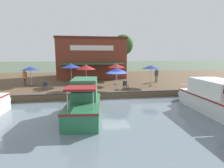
% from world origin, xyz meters
% --- Properties ---
extents(ground_plane, '(220.00, 220.00, 0.00)m').
position_xyz_m(ground_plane, '(0.00, 0.00, 0.00)').
color(ground_plane, '#4C5B47').
extents(quay_deck, '(22.00, 56.00, 0.60)m').
position_xyz_m(quay_deck, '(-11.00, 0.00, 0.30)').
color(quay_deck, brown).
rests_on(quay_deck, ground).
extents(quay_edge_fender, '(0.20, 50.40, 0.10)m').
position_xyz_m(quay_edge_fender, '(-0.10, 0.00, 0.65)').
color(quay_edge_fender, '#2D2D33').
rests_on(quay_edge_fender, quay_deck).
extents(waterfront_restaurant, '(9.43, 10.24, 6.07)m').
position_xyz_m(waterfront_restaurant, '(-13.29, -1.55, 3.64)').
color(waterfront_restaurant, brown).
rests_on(waterfront_restaurant, quay_deck).
extents(patio_umbrella_far_corner, '(2.03, 2.03, 2.39)m').
position_xyz_m(patio_umbrella_far_corner, '(-3.11, 4.66, 2.76)').
color(patio_umbrella_far_corner, '#B7B7B7').
rests_on(patio_umbrella_far_corner, quay_deck).
extents(patio_umbrella_mid_patio_left, '(2.27, 2.27, 2.26)m').
position_xyz_m(patio_umbrella_mid_patio_left, '(-1.57, 0.50, 2.56)').
color(patio_umbrella_mid_patio_left, '#B7B7B7').
rests_on(patio_umbrella_mid_patio_left, quay_deck).
extents(patio_umbrella_mid_patio_right, '(1.97, 1.97, 2.24)m').
position_xyz_m(patio_umbrella_mid_patio_right, '(-5.30, -8.66, 2.60)').
color(patio_umbrella_mid_patio_right, '#B7B7B7').
rests_on(patio_umbrella_mid_patio_right, quay_deck).
extents(patio_umbrella_back_row, '(1.97, 1.97, 2.52)m').
position_xyz_m(patio_umbrella_back_row, '(-2.55, -2.53, 2.85)').
color(patio_umbrella_back_row, '#B7B7B7').
rests_on(patio_umbrella_back_row, quay_deck).
extents(patio_umbrella_by_entrance, '(2.19, 2.19, 2.54)m').
position_xyz_m(patio_umbrella_by_entrance, '(-5.00, -4.19, 2.87)').
color(patio_umbrella_by_entrance, '#B7B7B7').
rests_on(patio_umbrella_by_entrance, quay_deck).
extents(patio_umbrella_near_quay_edge, '(2.03, 2.03, 2.52)m').
position_xyz_m(patio_umbrella_near_quay_edge, '(-4.79, 1.00, 2.84)').
color(patio_umbrella_near_quay_edge, '#B7B7B7').
rests_on(patio_umbrella_near_quay_edge, quay_deck).
extents(cafe_chair_far_corner_seat, '(0.51, 0.51, 0.85)m').
position_xyz_m(cafe_chair_far_corner_seat, '(-1.58, 1.37, 1.08)').
color(cafe_chair_far_corner_seat, '#2D2D33').
rests_on(cafe_chair_far_corner_seat, quay_deck).
extents(cafe_chair_facing_river, '(0.48, 0.48, 0.85)m').
position_xyz_m(cafe_chair_facing_river, '(-1.74, 11.98, 1.08)').
color(cafe_chair_facing_river, '#2D2D33').
rests_on(cafe_chair_facing_river, quay_deck).
extents(cafe_chair_back_row_seat, '(0.48, 0.48, 0.85)m').
position_xyz_m(cafe_chair_back_row_seat, '(-2.21, -6.54, 1.08)').
color(cafe_chair_back_row_seat, '#2D2D33').
rests_on(cafe_chair_back_row_seat, quay_deck).
extents(person_near_entrance, '(0.51, 0.51, 1.79)m').
position_xyz_m(person_near_entrance, '(-5.46, -9.40, 1.73)').
color(person_near_entrance, '#4C4C56').
rests_on(person_near_entrance, quay_deck).
extents(person_mid_patio, '(0.50, 0.50, 1.78)m').
position_xyz_m(person_mid_patio, '(-5.83, 6.51, 1.73)').
color(person_mid_patio, '#337547').
rests_on(person_mid_patio, quay_deck).
extents(motorboat_second_along, '(5.82, 2.53, 2.43)m').
position_xyz_m(motorboat_second_along, '(4.04, -2.73, 0.97)').
color(motorboat_second_along, '#287047').
rests_on(motorboat_second_along, river_water).
extents(motorboat_fourth_along, '(9.35, 3.12, 2.24)m').
position_xyz_m(motorboat_fourth_along, '(4.94, 6.58, 0.93)').
color(motorboat_fourth_along, silver).
rests_on(motorboat_fourth_along, river_water).
extents(mooring_post, '(0.22, 0.22, 0.84)m').
position_xyz_m(mooring_post, '(-0.35, -2.96, 1.03)').
color(mooring_post, '#473323').
rests_on(mooring_post, quay_deck).
extents(tree_upstream_bank, '(3.87, 3.69, 7.16)m').
position_xyz_m(tree_upstream_bank, '(-16.13, 4.23, 5.80)').
color(tree_upstream_bank, brown).
rests_on(tree_upstream_bank, quay_deck).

